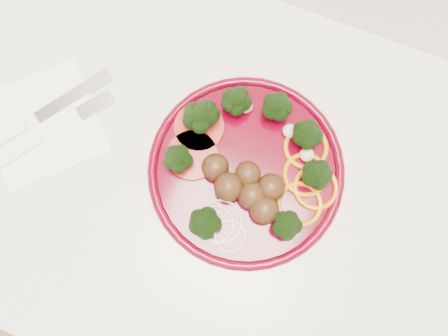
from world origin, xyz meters
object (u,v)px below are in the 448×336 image
(napkin, at_px, (43,124))
(fork, at_px, (31,145))
(plate, at_px, (247,166))
(knife, at_px, (23,127))

(napkin, distance_m, fork, 0.04)
(plate, height_order, napkin, plate)
(napkin, distance_m, knife, 0.03)
(fork, bearing_deg, plate, -40.63)
(fork, bearing_deg, napkin, 33.31)
(plate, xyz_separation_m, knife, (-0.33, -0.06, -0.01))
(plate, relative_size, napkin, 1.79)
(plate, distance_m, fork, 0.32)
(knife, distance_m, fork, 0.03)
(plate, relative_size, fork, 1.57)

